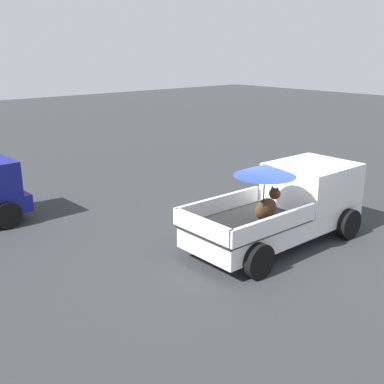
% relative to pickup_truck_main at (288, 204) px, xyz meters
% --- Properties ---
extents(ground_plane, '(80.00, 80.00, 0.00)m').
position_rel_pickup_truck_main_xyz_m(ground_plane, '(-0.43, 0.02, -0.99)').
color(ground_plane, '#2D3033').
extents(pickup_truck_main, '(5.07, 2.29, 2.29)m').
position_rel_pickup_truck_main_xyz_m(pickup_truck_main, '(0.00, 0.00, 0.00)').
color(pickup_truck_main, black).
rests_on(pickup_truck_main, ground).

